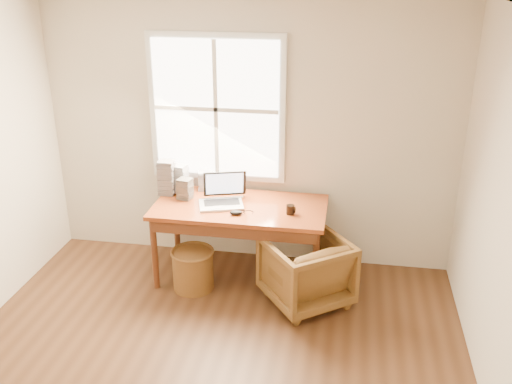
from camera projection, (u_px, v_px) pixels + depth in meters
The scene contains 11 objects.
room_shell at pixel (185, 226), 3.58m from camera, with size 4.04×4.54×2.64m.
desk at pixel (240, 207), 5.30m from camera, with size 1.60×0.80×0.04m, color brown.
armchair at pixel (306, 271), 5.05m from camera, with size 0.67×0.69×0.63m, color brown.
wicker_stool at pixel (193, 270), 5.30m from camera, with size 0.38×0.38×0.38m, color brown.
laptop at pixel (221, 190), 5.22m from camera, with size 0.42×0.44×0.32m, color silver, non-canonical shape.
mouse at pixel (236, 213), 5.09m from camera, with size 0.12×0.07×0.04m, color black.
coffee_mug at pixel (290, 210), 5.10m from camera, with size 0.07×0.07×0.08m, color black.
cd_stack_a at pixel (180, 179), 5.53m from camera, with size 0.14×0.13×0.28m, color silver.
cd_stack_b at pixel (185, 189), 5.40m from camera, with size 0.13×0.11×0.20m, color #242328.
cd_stack_c at pixel (167, 178), 5.48m from camera, with size 0.15×0.13×0.34m, color #A4A2B0.
cd_stack_d at pixel (206, 180), 5.62m from camera, with size 0.15×0.13×0.19m, color silver.
Camera 1 is at (0.96, -2.94, 2.89)m, focal length 40.00 mm.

